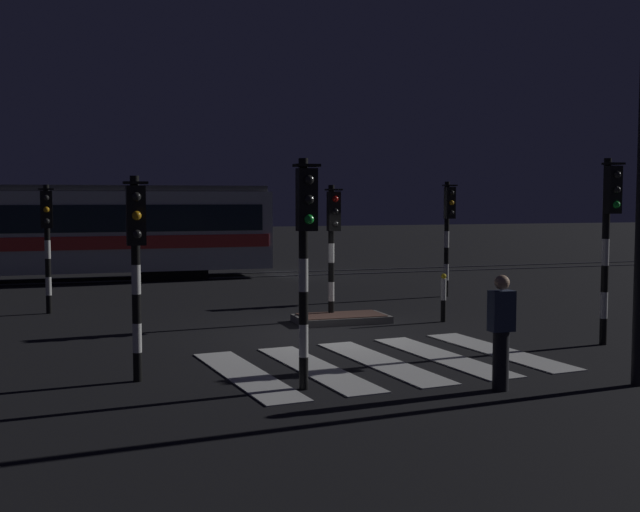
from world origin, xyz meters
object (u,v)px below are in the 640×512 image
Objects in this scene: traffic_light_kerb_mid_left at (305,238)px; pedestrian_waiting_at_kerb at (501,331)px; traffic_light_median_centre at (333,232)px; traffic_light_corner_far_left at (47,229)px; bollard_island_edge at (443,298)px; traffic_light_corner_near_right at (609,223)px; tram at (50,230)px; traffic_light_corner_far_right at (448,221)px; traffic_light_corner_near_left at (136,247)px.

traffic_light_kerb_mid_left reaches higher than pedestrian_waiting_at_kerb.
traffic_light_corner_far_left is at bearing 153.29° from traffic_light_median_centre.
traffic_light_corner_far_left reaches higher than bollard_island_edge.
traffic_light_corner_near_right reaches higher than traffic_light_median_centre.
traffic_light_kerb_mid_left is at bearing -77.69° from tram.
traffic_light_corner_near_right reaches higher than bollard_island_edge.
bollard_island_edge is at bearing 46.89° from traffic_light_kerb_mid_left.
traffic_light_corner_far_left is 10.80m from traffic_light_corner_far_right.
tram reaches higher than traffic_light_corner_far_left.
traffic_light_corner_near_right is at bearing -36.78° from traffic_light_corner_far_left.
traffic_light_corner_far_left is 10.01m from traffic_light_kerb_mid_left.
traffic_light_corner_far_left reaches higher than pedestrian_waiting_at_kerb.
bollard_island_edge is (7.18, 3.94, -1.53)m from traffic_light_corner_near_left.
tram reaches higher than traffic_light_corner_near_left.
traffic_light_kerb_mid_left reaches higher than traffic_light_corner_near_left.
traffic_light_kerb_mid_left is 1.99× the size of pedestrian_waiting_at_kerb.
traffic_light_corner_far_right is 13.43m from tram.
traffic_light_corner_near_left is 0.21× the size of tram.
traffic_light_corner_far_left is 6.99m from traffic_light_median_centre.
bollard_island_edge is (4.89, 5.23, -1.69)m from traffic_light_kerb_mid_left.
traffic_light_median_centre is 1.83× the size of pedestrian_waiting_at_kerb.
traffic_light_corner_near_left reaches higher than traffic_light_corner_far_left.
traffic_light_corner_near_left is 12.34m from traffic_light_corner_far_right.
bollard_island_edge is at bearing 70.57° from pedestrian_waiting_at_kerb.
tram is at bearing 109.77° from pedestrian_waiting_at_kerb.
traffic_light_kerb_mid_left is 3.19m from pedestrian_waiting_at_kerb.
traffic_light_median_centre is at bearing 67.65° from traffic_light_kerb_mid_left.
tram is 19.23m from pedestrian_waiting_at_kerb.
traffic_light_corner_far_right is 0.22× the size of tram.
traffic_light_corner_far_right is 11.13m from pedestrian_waiting_at_kerb.
traffic_light_corner_near_right reaches higher than traffic_light_corner_far_left.
traffic_light_corner_far_right is (9.38, 8.02, 0.08)m from traffic_light_corner_near_left.
traffic_light_corner_far_left is 12.10m from pedestrian_waiting_at_kerb.
traffic_light_corner_near_left is 0.96× the size of traffic_light_corner_far_right.
traffic_light_corner_far_left is (-1.42, 8.02, -0.01)m from traffic_light_corner_near_left.
pedestrian_waiting_at_kerb is at bearing -70.23° from tram.
traffic_light_corner_far_right is 4.90m from bollard_island_edge.
traffic_light_corner_near_right is 4.34m from bollard_island_edge.
traffic_light_corner_near_left reaches higher than bollard_island_edge.
traffic_light_corner_far_left is 2.84× the size of bollard_island_edge.
traffic_light_kerb_mid_left is 1.03× the size of traffic_light_corner_far_right.
traffic_light_corner_far_right is (4.55, 3.14, 0.11)m from traffic_light_median_centre.
traffic_light_corner_far_right is 2.97× the size of bollard_island_edge.
pedestrian_waiting_at_kerb is (6.50, -18.08, -0.87)m from tram.
bollard_island_edge is (-2.20, -4.08, -1.61)m from traffic_light_corner_far_right.
tram is at bearing 125.80° from bollard_island_edge.
tram is 8.78× the size of pedestrian_waiting_at_kerb.
bollard_island_edge is (8.60, -4.07, -1.52)m from traffic_light_corner_far_left.
traffic_light_median_centre is 6.05m from traffic_light_corner_near_right.
traffic_light_median_centre reaches higher than bollard_island_edge.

